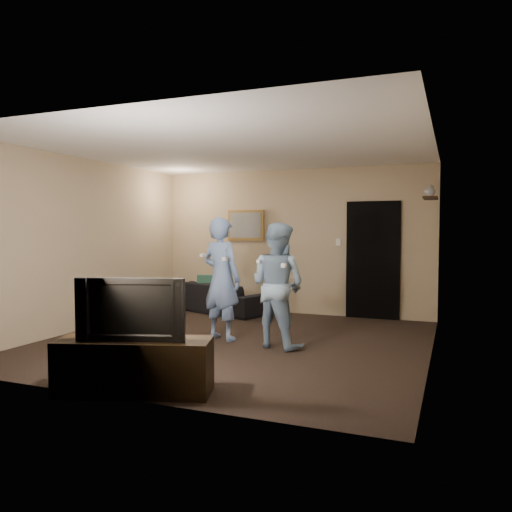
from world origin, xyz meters
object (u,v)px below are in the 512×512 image
at_px(tv_console, 134,366).
at_px(wii_player_right, 278,285).
at_px(sofa, 221,297).
at_px(television, 133,308).
at_px(wii_player_left, 221,279).

bearing_deg(tv_console, wii_player_right, 56.82).
distance_m(sofa, wii_player_right, 2.91).
bearing_deg(television, wii_player_left, 78.00).
xyz_separation_m(wii_player_left, wii_player_right, (0.85, -0.11, -0.04)).
bearing_deg(television, sofa, 88.09).
height_order(television, wii_player_right, wii_player_right).
relative_size(sofa, wii_player_left, 1.11).
bearing_deg(television, wii_player_right, 56.82).
bearing_deg(wii_player_left, tv_console, -84.35).
relative_size(sofa, wii_player_right, 1.16).
height_order(sofa, wii_player_left, wii_player_left).
relative_size(tv_console, wii_player_left, 0.85).
relative_size(tv_console, television, 1.42).
distance_m(sofa, tv_console, 4.58).
distance_m(tv_console, wii_player_left, 2.43).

